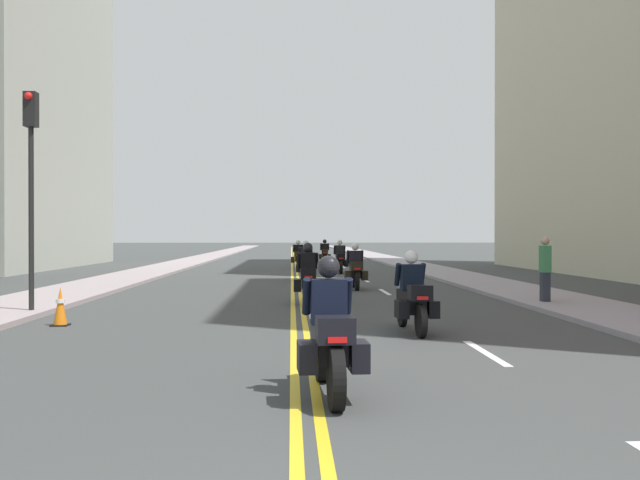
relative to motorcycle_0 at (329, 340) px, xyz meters
name	(u,v)px	position (x,y,z in m)	size (l,w,h in m)	color
ground_plane	(294,261)	(-0.27, 42.94, -0.65)	(264.00, 264.00, 0.00)	#3D4040
sidewalk_left	(194,260)	(-7.35, 42.94, -0.59)	(2.68, 144.00, 0.12)	#9D8F91
sidewalk_right	(392,260)	(6.81, 42.94, -0.59)	(2.68, 144.00, 0.12)	#978F96
centreline_yellow_inner	(292,261)	(-0.39, 42.94, -0.64)	(0.12, 132.00, 0.01)	yellow
centreline_yellow_outer	(295,261)	(-0.15, 42.94, -0.64)	(0.12, 132.00, 0.01)	yellow
lane_dashes_white	(359,276)	(2.60, 23.94, -0.64)	(0.14, 56.40, 0.01)	silver
building_left_1	(17,9)	(-16.12, 33.44, 14.16)	(6.14, 19.16, 29.62)	#A9AD9F
motorcycle_0	(329,340)	(0.00, 0.00, 0.00)	(0.78, 2.22, 1.60)	black
motorcycle_1	(413,299)	(1.85, 5.26, 0.00)	(0.78, 2.25, 1.56)	black
motorcycle_2	(308,278)	(0.02, 11.06, 0.03)	(0.76, 2.18, 1.65)	black
motorcycle_3	(355,270)	(1.75, 16.11, 0.00)	(0.76, 2.11, 1.59)	black
motorcycle_4	(306,264)	(0.16, 21.22, 0.01)	(0.78, 2.21, 1.63)	black
motorcycle_5	(340,260)	(1.93, 26.44, 0.00)	(0.76, 2.17, 1.63)	black
motorcycle_6	(298,257)	(-0.05, 31.64, -0.01)	(0.77, 2.14, 1.59)	black
motorcycle_7	(325,254)	(1.70, 37.33, 0.00)	(0.77, 2.29, 1.59)	black
traffic_cone_0	(60,306)	(-5.12, 6.59, -0.25)	(0.33, 0.33, 0.80)	black
traffic_light_near	(31,162)	(-6.41, 8.56, 2.88)	(0.28, 0.38, 5.13)	black
pedestrian_2	(545,270)	(6.18, 10.22, 0.28)	(0.23, 0.37, 1.80)	#282D37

